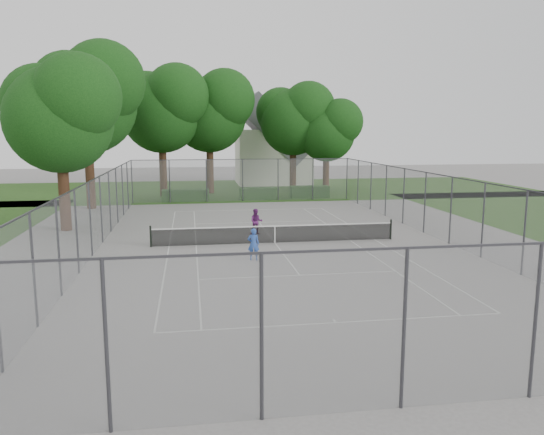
{
  "coord_description": "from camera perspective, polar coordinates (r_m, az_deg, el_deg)",
  "views": [
    {
      "loc": [
        -4.33,
        -26.97,
        5.85
      ],
      "look_at": [
        0.0,
        1.0,
        1.2
      ],
      "focal_mm": 35.0,
      "sensor_mm": 36.0,
      "label": 1
    }
  ],
  "objects": [
    {
      "name": "tree_far_midleft",
      "position": [
        50.17,
        -6.67,
        11.55
      ],
      "size": [
        7.94,
        7.25,
        11.41
      ],
      "color": "#351F13",
      "rests_on": "ground"
    },
    {
      "name": "perimeter_fence",
      "position": [
        27.61,
        0.32,
        0.92
      ],
      "size": [
        18.08,
        34.08,
        3.52
      ],
      "color": "#38383D",
      "rests_on": "ground"
    },
    {
      "name": "tree_far_left",
      "position": [
        48.31,
        -11.73,
        11.65
      ],
      "size": [
        8.06,
        7.36,
        11.58
      ],
      "color": "#351F13",
      "rests_on": "ground"
    },
    {
      "name": "hedge_mid",
      "position": [
        45.74,
        -1.51,
        2.61
      ],
      "size": [
        3.15,
        0.9,
        0.99
      ],
      "primitive_type": "cube",
      "color": "#1D4415",
      "rests_on": "ground"
    },
    {
      "name": "hedge_right",
      "position": [
        46.97,
        4.05,
        2.78
      ],
      "size": [
        3.39,
        1.24,
        1.02
      ],
      "primitive_type": "cube",
      "color": "#1D4415",
      "rests_on": "ground"
    },
    {
      "name": "grass_far",
      "position": [
        53.47,
        -4.11,
        3.03
      ],
      "size": [
        60.0,
        20.0,
        0.0
      ],
      "primitive_type": "cube",
      "color": "#224513",
      "rests_on": "ground"
    },
    {
      "name": "tree_side_front",
      "position": [
        33.21,
        -21.82,
        10.64
      ],
      "size": [
        7.07,
        6.46,
        10.17
      ],
      "color": "#351F13",
      "rests_on": "ground"
    },
    {
      "name": "tree_far_right",
      "position": [
        50.57,
        6.01,
        9.5
      ],
      "size": [
        6.12,
        5.59,
        8.8
      ],
      "color": "#351F13",
      "rests_on": "ground"
    },
    {
      "name": "tree_side_back",
      "position": [
        42.2,
        -19.3,
        12.36
      ],
      "size": [
        8.55,
        7.81,
        12.29
      ],
      "color": "#351F13",
      "rests_on": "ground"
    },
    {
      "name": "hedge_left",
      "position": [
        45.02,
        -9.28,
        2.37
      ],
      "size": [
        3.89,
        1.17,
        0.97
      ],
      "primitive_type": "cube",
      "color": "#1D4415",
      "rests_on": "ground"
    },
    {
      "name": "tree_far_midright",
      "position": [
        51.34,
        2.42,
        10.8
      ],
      "size": [
        7.26,
        6.63,
        10.44
      ],
      "color": "#351F13",
      "rests_on": "ground"
    },
    {
      "name": "court_markings",
      "position": [
        27.93,
        0.31,
        -2.75
      ],
      "size": [
        11.03,
        23.83,
        0.01
      ],
      "color": "beige",
      "rests_on": "ground"
    },
    {
      "name": "woman_player",
      "position": [
        30.18,
        -1.7,
        -0.44
      ],
      "size": [
        0.77,
        0.63,
        1.46
      ],
      "primitive_type": "imported",
      "rotation": [
        0.0,
        0.0,
        -0.11
      ],
      "color": "#612163",
      "rests_on": "ground"
    },
    {
      "name": "girl_player",
      "position": [
        24.2,
        -2.01,
        -2.88
      ],
      "size": [
        0.58,
        0.42,
        1.47
      ],
      "primitive_type": "imported",
      "rotation": [
        0.0,
        0.0,
        3.0
      ],
      "color": "#2D52AC",
      "rests_on": "ground"
    },
    {
      "name": "house",
      "position": [
        58.95,
        0.11,
        7.51
      ],
      "size": [
        7.92,
        6.14,
        9.87
      ],
      "color": "silver",
      "rests_on": "ground"
    },
    {
      "name": "ground",
      "position": [
        27.93,
        0.31,
        -2.76
      ],
      "size": [
        120.0,
        120.0,
        0.0
      ],
      "primitive_type": "plane",
      "color": "slate",
      "rests_on": "ground"
    },
    {
      "name": "tennis_net",
      "position": [
        27.83,
        0.32,
        -1.73
      ],
      "size": [
        12.87,
        0.1,
        1.1
      ],
      "color": "black",
      "rests_on": "ground"
    }
  ]
}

